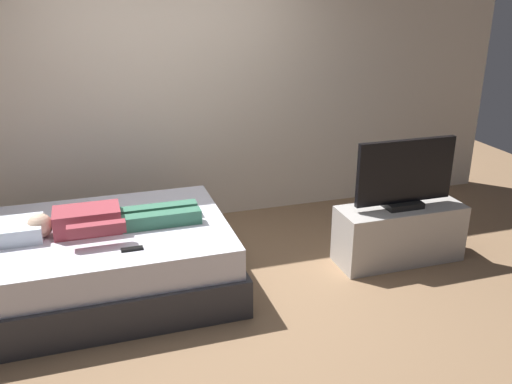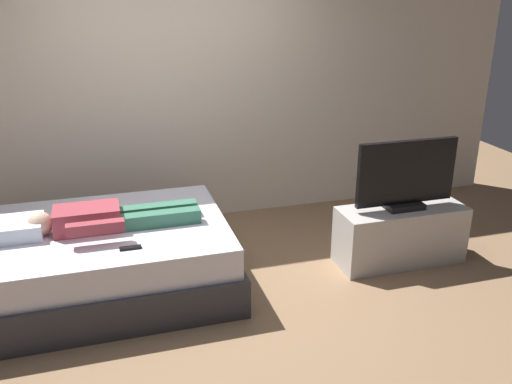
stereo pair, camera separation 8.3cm
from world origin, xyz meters
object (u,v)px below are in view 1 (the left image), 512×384
(bed, at_px, (106,260))
(tv, at_px, (405,175))
(tv_stand, at_px, (399,234))
(remote, at_px, (132,249))
(pillow, at_px, (8,232))
(person, at_px, (105,220))

(bed, relative_size, tv, 2.21)
(tv_stand, bearing_deg, remote, -174.71)
(pillow, distance_m, tv_stand, 3.13)
(pillow, bearing_deg, remote, -28.23)
(pillow, xyz_separation_m, tv_stand, (3.11, -0.24, -0.35))
(pillow, bearing_deg, person, -3.60)
(person, distance_m, tv, 2.44)
(bed, relative_size, tv_stand, 1.77)
(remote, height_order, tv_stand, remote)
(pillow, distance_m, remote, 0.95)
(person, height_order, tv, tv)
(pillow, height_order, tv, tv)
(bed, distance_m, remote, 0.56)
(tv_stand, height_order, tv, tv)
(remote, height_order, tv, tv)
(remote, xyz_separation_m, tv, (2.27, 0.21, 0.24))
(pillow, height_order, person, person)
(remote, bearing_deg, bed, 111.90)
(bed, xyz_separation_m, tv, (2.45, -0.24, 0.52))
(pillow, height_order, tv_stand, pillow)
(bed, bearing_deg, person, -56.10)
(bed, xyz_separation_m, pillow, (-0.65, 0.00, 0.34))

